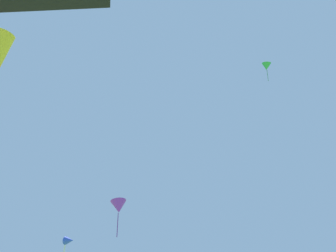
# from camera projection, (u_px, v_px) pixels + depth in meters

# --- Properties ---
(distant_kite_purple_low_right) EXTENTS (1.33, 1.31, 2.40)m
(distant_kite_purple_low_right) POSITION_uv_depth(u_px,v_px,m) (119.00, 207.00, 21.75)
(distant_kite_purple_low_right) COLOR purple
(distant_kite_green_mid_right) EXTENTS (1.13, 1.13, 2.29)m
(distant_kite_green_mid_right) POSITION_uv_depth(u_px,v_px,m) (266.00, 67.00, 36.73)
(distant_kite_green_mid_right) COLOR green
(marker_flag) EXTENTS (0.30, 0.24, 1.87)m
(marker_flag) POSITION_uv_depth(u_px,v_px,m) (68.00, 245.00, 9.82)
(marker_flag) COLOR silver
(marker_flag) RESTS_ON ground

